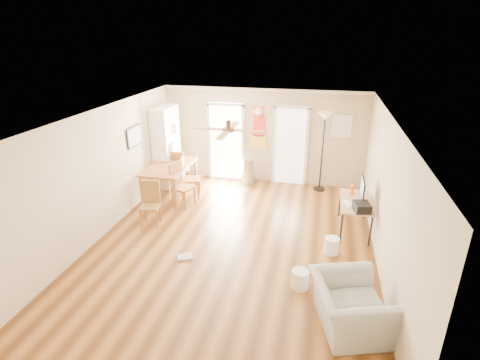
% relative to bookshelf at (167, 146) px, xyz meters
% --- Properties ---
extents(floor, '(7.00, 7.00, 0.00)m').
position_rel_bookshelf_xyz_m(floor, '(2.51, -2.69, -1.08)').
color(floor, brown).
rests_on(floor, ground).
extents(ceiling, '(5.50, 7.00, 0.00)m').
position_rel_bookshelf_xyz_m(ceiling, '(2.51, -2.69, 1.52)').
color(ceiling, silver).
rests_on(ceiling, floor).
extents(wall_back, '(5.50, 0.04, 2.60)m').
position_rel_bookshelf_xyz_m(wall_back, '(2.51, 0.81, 0.22)').
color(wall_back, beige).
rests_on(wall_back, floor).
extents(wall_front, '(5.50, 0.04, 2.60)m').
position_rel_bookshelf_xyz_m(wall_front, '(2.51, -6.19, 0.22)').
color(wall_front, beige).
rests_on(wall_front, floor).
extents(wall_left, '(0.04, 7.00, 2.60)m').
position_rel_bookshelf_xyz_m(wall_left, '(-0.24, -2.69, 0.22)').
color(wall_left, beige).
rests_on(wall_left, floor).
extents(wall_right, '(0.04, 7.00, 2.60)m').
position_rel_bookshelf_xyz_m(wall_right, '(5.26, -2.69, 0.22)').
color(wall_right, beige).
rests_on(wall_right, floor).
extents(crown_molding, '(5.50, 7.00, 0.08)m').
position_rel_bookshelf_xyz_m(crown_molding, '(2.51, -2.69, 1.48)').
color(crown_molding, white).
rests_on(crown_molding, wall_back).
extents(kitchen_doorway, '(0.90, 0.10, 2.10)m').
position_rel_bookshelf_xyz_m(kitchen_doorway, '(1.46, 0.79, -0.03)').
color(kitchen_doorway, white).
rests_on(kitchen_doorway, wall_back).
extents(bathroom_doorway, '(0.80, 0.10, 2.10)m').
position_rel_bookshelf_xyz_m(bathroom_doorway, '(3.26, 0.79, -0.03)').
color(bathroom_doorway, white).
rests_on(bathroom_doorway, wall_back).
extents(wall_decal, '(0.46, 0.03, 1.10)m').
position_rel_bookshelf_xyz_m(wall_decal, '(2.39, 0.79, 0.47)').
color(wall_decal, red).
rests_on(wall_decal, wall_back).
extents(ac_grille, '(0.50, 0.04, 0.60)m').
position_rel_bookshelf_xyz_m(ac_grille, '(4.56, 0.78, 0.62)').
color(ac_grille, white).
rests_on(ac_grille, wall_back).
extents(framed_poster, '(0.04, 0.66, 0.48)m').
position_rel_bookshelf_xyz_m(framed_poster, '(-0.21, -1.29, 0.62)').
color(framed_poster, black).
rests_on(framed_poster, wall_left).
extents(ceiling_fan, '(1.24, 1.24, 0.20)m').
position_rel_bookshelf_xyz_m(ceiling_fan, '(2.51, -2.99, 1.35)').
color(ceiling_fan, '#593819').
rests_on(ceiling_fan, ceiling).
extents(bookshelf, '(0.74, 1.06, 2.16)m').
position_rel_bookshelf_xyz_m(bookshelf, '(0.00, 0.00, 0.00)').
color(bookshelf, white).
rests_on(bookshelf, floor).
extents(dining_table, '(0.99, 1.64, 0.82)m').
position_rel_bookshelf_xyz_m(dining_table, '(0.36, -0.74, -0.67)').
color(dining_table, '#A85F36').
rests_on(dining_table, floor).
extents(dining_chair_right_a, '(0.53, 0.53, 1.06)m').
position_rel_bookshelf_xyz_m(dining_chair_right_a, '(0.91, -0.68, -0.55)').
color(dining_chair_right_a, '#9C5D32').
rests_on(dining_chair_right_a, floor).
extents(dining_chair_right_b, '(0.56, 0.56, 1.07)m').
position_rel_bookshelf_xyz_m(dining_chair_right_b, '(0.91, -1.25, -0.55)').
color(dining_chair_right_b, '#A56735').
rests_on(dining_chair_right_b, floor).
extents(dining_chair_near, '(0.47, 0.47, 0.97)m').
position_rel_bookshelf_xyz_m(dining_chair_near, '(0.55, -2.31, -0.60)').
color(dining_chair_near, olive).
rests_on(dining_chair_near, floor).
extents(dining_chair_far, '(0.42, 0.42, 1.03)m').
position_rel_bookshelf_xyz_m(dining_chair_far, '(0.38, -0.08, -0.57)').
color(dining_chair_far, olive).
rests_on(dining_chair_far, floor).
extents(trash_can, '(0.42, 0.42, 0.74)m').
position_rel_bookshelf_xyz_m(trash_can, '(2.17, 0.46, -0.71)').
color(trash_can, '#B7B7B9').
rests_on(trash_can, floor).
extents(torchiere_lamp, '(0.51, 0.51, 2.11)m').
position_rel_bookshelf_xyz_m(torchiere_lamp, '(4.13, 0.49, -0.03)').
color(torchiere_lamp, black).
rests_on(torchiere_lamp, floor).
extents(computer_desk, '(0.64, 1.28, 0.69)m').
position_rel_bookshelf_xyz_m(computer_desk, '(4.89, -1.58, -0.74)').
color(computer_desk, tan).
rests_on(computer_desk, floor).
extents(imac, '(0.20, 0.57, 0.53)m').
position_rel_bookshelf_xyz_m(imac, '(4.98, -1.67, -0.13)').
color(imac, black).
rests_on(imac, computer_desk).
extents(keyboard, '(0.21, 0.37, 0.01)m').
position_rel_bookshelf_xyz_m(keyboard, '(4.71, -1.76, -0.39)').
color(keyboard, white).
rests_on(keyboard, computer_desk).
extents(printer, '(0.36, 0.40, 0.18)m').
position_rel_bookshelf_xyz_m(printer, '(4.96, -2.05, -0.31)').
color(printer, black).
rests_on(printer, computer_desk).
extents(orange_bottle, '(0.09, 0.09, 0.24)m').
position_rel_bookshelf_xyz_m(orange_bottle, '(4.81, -1.28, -0.28)').
color(orange_bottle, orange).
rests_on(orange_bottle, computer_desk).
extents(wastebasket_a, '(0.35, 0.35, 0.32)m').
position_rel_bookshelf_xyz_m(wastebasket_a, '(4.44, -2.61, -0.92)').
color(wastebasket_a, white).
rests_on(wastebasket_a, floor).
extents(wastebasket_b, '(0.34, 0.34, 0.33)m').
position_rel_bookshelf_xyz_m(wastebasket_b, '(3.92, -3.80, -0.92)').
color(wastebasket_b, white).
rests_on(wastebasket_b, floor).
extents(floor_cloth, '(0.34, 0.31, 0.04)m').
position_rel_bookshelf_xyz_m(floor_cloth, '(1.74, -3.40, -1.06)').
color(floor_cloth, '#969691').
rests_on(floor_cloth, floor).
extents(armchair, '(1.26, 1.36, 0.73)m').
position_rel_bookshelf_xyz_m(armchair, '(4.66, -4.54, -0.72)').
color(armchair, '#A6A7A1').
rests_on(armchair, floor).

